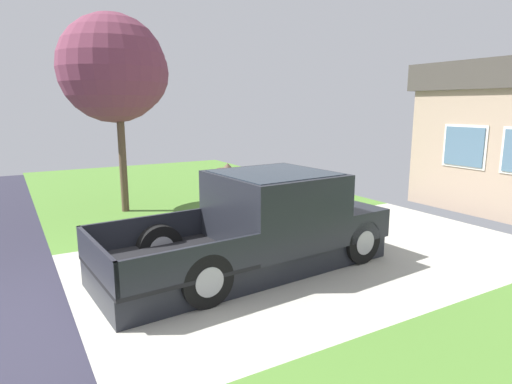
{
  "coord_description": "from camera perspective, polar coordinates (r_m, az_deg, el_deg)",
  "views": [
    {
      "loc": [
        6.24,
        -0.6,
        2.83
      ],
      "look_at": [
        -0.66,
        3.4,
        1.24
      ],
      "focal_mm": 30.54,
      "sensor_mm": 36.0,
      "label": 1
    }
  ],
  "objects": [
    {
      "name": "person_with_hat",
      "position": [
        8.75,
        -3.68,
        -1.25
      ],
      "size": [
        0.49,
        0.45,
        1.71
      ],
      "rotation": [
        0.0,
        0.0,
        -0.19
      ],
      "color": "brown",
      "rests_on": "ground"
    },
    {
      "name": "pickup_truck",
      "position": [
        7.76,
        1.34,
        -4.29
      ],
      "size": [
        2.41,
        5.21,
        1.67
      ],
      "rotation": [
        0.0,
        0.0,
        0.07
      ],
      "color": "black",
      "rests_on": "ground"
    },
    {
      "name": "front_yard_tree",
      "position": [
        12.31,
        -17.73,
        14.95
      ],
      "size": [
        2.78,
        2.84,
        5.15
      ],
      "color": "brown",
      "rests_on": "ground"
    },
    {
      "name": "handbag",
      "position": [
        8.71,
        -4.05,
        -6.71
      ],
      "size": [
        0.37,
        0.2,
        0.46
      ],
      "color": "brown",
      "rests_on": "ground"
    }
  ]
}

